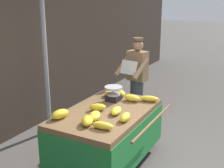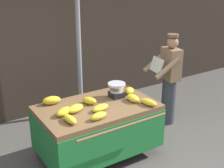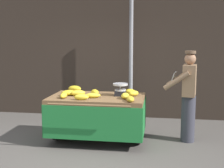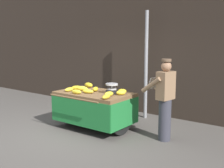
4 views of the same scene
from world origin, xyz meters
The scene contains 17 objects.
ground_plane centered at (0.00, 0.00, 0.00)m, with size 60.00×60.00×0.00m, color #514C47.
back_wall centered at (0.00, 2.71, 1.81)m, with size 16.00×0.24×3.63m, color #332821.
street_pole centered at (0.60, 2.18, 1.41)m, with size 0.09×0.09×2.82m, color gray.
banana_cart centered at (0.12, 0.66, 0.64)m, with size 1.77×1.27×0.87m.
weighing_scale centered at (0.54, 0.77, 0.99)m, with size 0.28×0.28×0.24m.
banana_bunch_0 centered at (0.79, 0.78, 0.92)m, with size 0.14×0.21×0.10m, color yellow.
banana_bunch_1 centered at (0.70, 0.95, 0.92)m, with size 0.14×0.21×0.10m, color gold.
banana_bunch_2 centered at (-0.42, 0.64, 0.92)m, with size 0.14×0.28×0.11m, color gold.
banana_bunch_3 centered at (-0.45, 0.40, 0.92)m, with size 0.11×0.29×0.09m, color yellow.
banana_bunch_4 centered at (-0.25, 0.64, 0.93)m, with size 0.15×0.27×0.11m, color yellow.
banana_bunch_5 centered at (0.07, 0.48, 0.92)m, with size 0.13×0.28×0.09m, color yellow.
banana_bunch_6 centered at (-0.08, 0.27, 0.92)m, with size 0.11×0.26×0.10m, color yellow.
banana_bunch_7 centered at (0.05, 0.78, 0.92)m, with size 0.13×0.24×0.11m, color gold.
banana_bunch_8 centered at (0.78, 0.26, 0.92)m, with size 0.13×0.30×0.09m, color gold.
banana_bunch_9 centered at (0.66, 0.50, 0.92)m, with size 0.14×0.26×0.10m, color yellow.
banana_bunch_10 centered at (-0.43, 1.08, 0.93)m, with size 0.14×0.27×0.12m, color gold.
vendor_person centered at (1.80, 0.92, 0.87)m, with size 0.63×0.58×1.71m.
Camera 4 is at (4.51, -4.52, 2.19)m, focal length 47.44 mm.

